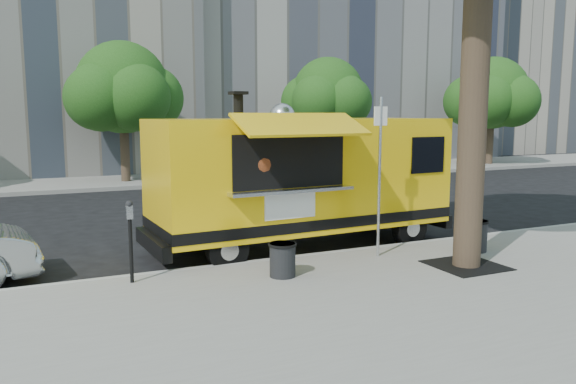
# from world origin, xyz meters

# --- Properties ---
(ground) EXTENTS (120.00, 120.00, 0.00)m
(ground) POSITION_xyz_m (0.00, 0.00, 0.00)
(ground) COLOR black
(ground) RESTS_ON ground
(sidewalk) EXTENTS (60.00, 6.00, 0.15)m
(sidewalk) POSITION_xyz_m (0.00, -4.00, 0.07)
(sidewalk) COLOR gray
(sidewalk) RESTS_ON ground
(curb) EXTENTS (60.00, 0.14, 0.16)m
(curb) POSITION_xyz_m (0.00, -0.93, 0.07)
(curb) COLOR #999993
(curb) RESTS_ON ground
(far_sidewalk) EXTENTS (60.00, 5.00, 0.15)m
(far_sidewalk) POSITION_xyz_m (0.00, 13.50, 0.07)
(far_sidewalk) COLOR gray
(far_sidewalk) RESTS_ON ground
(building_mid) EXTENTS (20.00, 14.00, 20.00)m
(building_mid) POSITION_xyz_m (12.00, 23.00, 10.00)
(building_mid) COLOR gray
(building_mid) RESTS_ON ground
(building_right) EXTENTS (16.00, 12.00, 16.00)m
(building_right) POSITION_xyz_m (30.00, 24.00, 8.00)
(building_right) COLOR #A59989
(building_right) RESTS_ON ground
(tree_well) EXTENTS (1.20, 1.20, 0.02)m
(tree_well) POSITION_xyz_m (2.60, -2.80, 0.15)
(tree_well) COLOR black
(tree_well) RESTS_ON sidewalk
(far_tree_b) EXTENTS (3.60, 3.60, 5.50)m
(far_tree_b) POSITION_xyz_m (-1.00, 12.70, 3.83)
(far_tree_b) COLOR #33261C
(far_tree_b) RESTS_ON far_sidewalk
(far_tree_c) EXTENTS (3.24, 3.24, 5.21)m
(far_tree_c) POSITION_xyz_m (8.00, 12.40, 3.72)
(far_tree_c) COLOR #33261C
(far_tree_c) RESTS_ON far_sidewalk
(far_tree_d) EXTENTS (3.78, 3.78, 5.64)m
(far_tree_d) POSITION_xyz_m (18.00, 12.60, 3.89)
(far_tree_d) COLOR #33261C
(far_tree_d) RESTS_ON far_sidewalk
(sign_post) EXTENTS (0.28, 0.06, 3.00)m
(sign_post) POSITION_xyz_m (1.55, -1.55, 1.85)
(sign_post) COLOR silver
(sign_post) RESTS_ON sidewalk
(parking_meter) EXTENTS (0.11, 0.11, 1.33)m
(parking_meter) POSITION_xyz_m (-3.00, -1.35, 0.98)
(parking_meter) COLOR black
(parking_meter) RESTS_ON sidewalk
(food_truck) EXTENTS (6.69, 3.31, 3.25)m
(food_truck) POSITION_xyz_m (0.77, 0.17, 1.53)
(food_truck) COLOR yellow
(food_truck) RESTS_ON ground
(trash_bin_left) EXTENTS (0.47, 0.47, 0.57)m
(trash_bin_left) POSITION_xyz_m (-0.66, -2.04, 0.45)
(trash_bin_left) COLOR black
(trash_bin_left) RESTS_ON sidewalk
(trash_bin_right) EXTENTS (0.51, 0.51, 0.62)m
(trash_bin_right) POSITION_xyz_m (3.50, -2.02, 0.48)
(trash_bin_right) COLOR black
(trash_bin_right) RESTS_ON sidewalk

